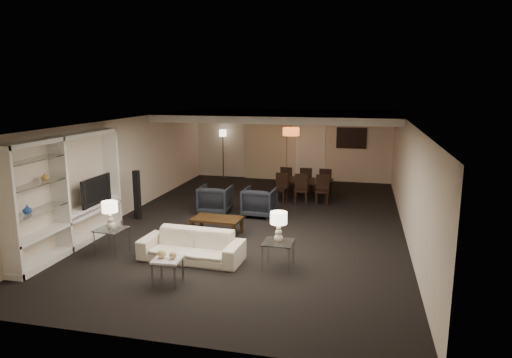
{
  "coord_description": "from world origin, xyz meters",
  "views": [
    {
      "loc": [
        2.46,
        -10.52,
        3.3
      ],
      "look_at": [
        0.0,
        0.0,
        1.1
      ],
      "focal_mm": 32.0,
      "sensor_mm": 36.0,
      "label": 1
    }
  ],
  "objects_px": {
    "armchair_left": "(215,199)",
    "chair_fr": "(326,181)",
    "table_lamp_left": "(110,215)",
    "coffee_table": "(217,226)",
    "chair_fl": "(287,179)",
    "floor_lamp": "(223,154)",
    "table_lamp_right": "(279,227)",
    "side_table_left": "(112,241)",
    "chair_nr": "(322,190)",
    "vase_amber": "(45,177)",
    "sofa": "(191,246)",
    "armchair_right": "(260,202)",
    "television": "(92,190)",
    "chair_nl": "(280,188)",
    "dining_table": "(304,189)",
    "pendant_light": "(291,132)",
    "side_table_right": "(278,255)",
    "chair_nm": "(301,189)",
    "marble_table": "(168,271)",
    "floor_speaker": "(137,195)",
    "vase_blue": "(27,209)",
    "chair_fm": "(306,180)"
  },
  "relations": [
    {
      "from": "armchair_left",
      "to": "chair_fr",
      "type": "relative_size",
      "value": 0.97
    },
    {
      "from": "table_lamp_left",
      "to": "armchair_left",
      "type": "bearing_deg",
      "value": 71.57
    },
    {
      "from": "coffee_table",
      "to": "chair_fl",
      "type": "height_order",
      "value": "chair_fl"
    },
    {
      "from": "floor_lamp",
      "to": "table_lamp_right",
      "type": "bearing_deg",
      "value": -66.08
    },
    {
      "from": "side_table_left",
      "to": "chair_nr",
      "type": "bearing_deg",
      "value": 51.73
    },
    {
      "from": "side_table_left",
      "to": "vase_amber",
      "type": "bearing_deg",
      "value": -149.31
    },
    {
      "from": "sofa",
      "to": "armchair_right",
      "type": "distance_m",
      "value": 3.36
    },
    {
      "from": "television",
      "to": "chair_nl",
      "type": "bearing_deg",
      "value": -41.73
    },
    {
      "from": "chair_fl",
      "to": "chair_fr",
      "type": "xyz_separation_m",
      "value": [
        1.2,
        0.0,
        0.0
      ]
    },
    {
      "from": "television",
      "to": "dining_table",
      "type": "height_order",
      "value": "television"
    },
    {
      "from": "pendant_light",
      "to": "chair_fl",
      "type": "bearing_deg",
      "value": -126.79
    },
    {
      "from": "side_table_right",
      "to": "chair_nm",
      "type": "relative_size",
      "value": 0.65
    },
    {
      "from": "sofa",
      "to": "chair_nr",
      "type": "distance_m",
      "value": 5.22
    },
    {
      "from": "vase_amber",
      "to": "table_lamp_left",
      "type": "bearing_deg",
      "value": 30.69
    },
    {
      "from": "vase_amber",
      "to": "chair_fl",
      "type": "distance_m",
      "value": 7.63
    },
    {
      "from": "sofa",
      "to": "marble_table",
      "type": "distance_m",
      "value": 1.1
    },
    {
      "from": "floor_speaker",
      "to": "chair_fl",
      "type": "distance_m",
      "value": 4.94
    },
    {
      "from": "side_table_left",
      "to": "chair_nl",
      "type": "height_order",
      "value": "chair_nl"
    },
    {
      "from": "armchair_right",
      "to": "television",
      "type": "distance_m",
      "value": 4.11
    },
    {
      "from": "armchair_left",
      "to": "table_lamp_right",
      "type": "relative_size",
      "value": 1.44
    },
    {
      "from": "chair_fl",
      "to": "dining_table",
      "type": "bearing_deg",
      "value": 138.24
    },
    {
      "from": "sofa",
      "to": "vase_amber",
      "type": "xyz_separation_m",
      "value": [
        -2.66,
        -0.57,
        1.35
      ]
    },
    {
      "from": "television",
      "to": "side_table_left",
      "type": "bearing_deg",
      "value": -132.59
    },
    {
      "from": "chair_nl",
      "to": "chair_fr",
      "type": "distance_m",
      "value": 1.77
    },
    {
      "from": "chair_nr",
      "to": "chair_fr",
      "type": "distance_m",
      "value": 1.3
    },
    {
      "from": "armchair_right",
      "to": "table_lamp_left",
      "type": "distance_m",
      "value": 4.04
    },
    {
      "from": "armchair_right",
      "to": "vase_blue",
      "type": "bearing_deg",
      "value": 56.81
    },
    {
      "from": "sofa",
      "to": "side_table_left",
      "type": "bearing_deg",
      "value": -176.94
    },
    {
      "from": "floor_lamp",
      "to": "side_table_right",
      "type": "bearing_deg",
      "value": -66.08
    },
    {
      "from": "coffee_table",
      "to": "chair_nr",
      "type": "distance_m",
      "value": 3.81
    },
    {
      "from": "floor_lamp",
      "to": "side_table_left",
      "type": "bearing_deg",
      "value": -89.29
    },
    {
      "from": "coffee_table",
      "to": "sofa",
      "type": "bearing_deg",
      "value": -90.0
    },
    {
      "from": "floor_speaker",
      "to": "sofa",
      "type": "bearing_deg",
      "value": -38.86
    },
    {
      "from": "table_lamp_left",
      "to": "chair_nl",
      "type": "bearing_deg",
      "value": 61.72
    },
    {
      "from": "floor_speaker",
      "to": "dining_table",
      "type": "relative_size",
      "value": 0.78
    },
    {
      "from": "chair_fl",
      "to": "armchair_left",
      "type": "bearing_deg",
      "value": 67.64
    },
    {
      "from": "television",
      "to": "chair_fr",
      "type": "bearing_deg",
      "value": -41.97
    },
    {
      "from": "dining_table",
      "to": "chair_nl",
      "type": "xyz_separation_m",
      "value": [
        -0.6,
        -0.65,
        0.14
      ]
    },
    {
      "from": "coffee_table",
      "to": "chair_nr",
      "type": "xyz_separation_m",
      "value": [
        2.07,
        3.18,
        0.22
      ]
    },
    {
      "from": "television",
      "to": "floor_speaker",
      "type": "distance_m",
      "value": 1.57
    },
    {
      "from": "table_lamp_right",
      "to": "chair_fr",
      "type": "distance_m",
      "value": 6.11
    },
    {
      "from": "marble_table",
      "to": "vase_blue",
      "type": "xyz_separation_m",
      "value": [
        -2.66,
        -0.01,
        0.92
      ]
    },
    {
      "from": "dining_table",
      "to": "chair_nl",
      "type": "relative_size",
      "value": 1.92
    },
    {
      "from": "sofa",
      "to": "table_lamp_left",
      "type": "relative_size",
      "value": 3.53
    },
    {
      "from": "floor_speaker",
      "to": "dining_table",
      "type": "xyz_separation_m",
      "value": [
        3.82,
        3.09,
        -0.34
      ]
    },
    {
      "from": "armchair_right",
      "to": "chair_nl",
      "type": "relative_size",
      "value": 0.97
    },
    {
      "from": "coffee_table",
      "to": "marble_table",
      "type": "relative_size",
      "value": 2.4
    },
    {
      "from": "armchair_right",
      "to": "chair_fm",
      "type": "relative_size",
      "value": 0.97
    },
    {
      "from": "armchair_left",
      "to": "chair_fl",
      "type": "xyz_separation_m",
      "value": [
        1.47,
        2.78,
        0.05
      ]
    },
    {
      "from": "sofa",
      "to": "television",
      "type": "bearing_deg",
      "value": 165.05
    }
  ]
}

